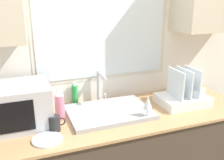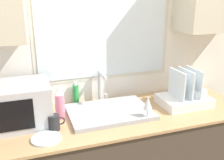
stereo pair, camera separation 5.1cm
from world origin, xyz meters
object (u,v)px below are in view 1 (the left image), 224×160
(mug_near_sink, at_px, (55,123))
(faucet, at_px, (100,84))
(microwave, at_px, (14,106))
(soap_bottle, at_px, (75,94))
(wine_glass, at_px, (148,103))
(spray_bottle, at_px, (60,104))
(dish_rack, at_px, (184,96))

(mug_near_sink, bearing_deg, faucet, 38.07)
(microwave, xyz_separation_m, soap_bottle, (0.45, 0.20, -0.06))
(microwave, relative_size, mug_near_sink, 4.24)
(wine_glass, bearing_deg, spray_bottle, 158.48)
(mug_near_sink, height_order, wine_glass, wine_glass)
(faucet, relative_size, wine_glass, 1.52)
(mug_near_sink, bearing_deg, microwave, 144.77)
(faucet, distance_m, soap_bottle, 0.22)
(dish_rack, bearing_deg, soap_bottle, 159.90)
(wine_glass, bearing_deg, dish_rack, 19.55)
(soap_bottle, bearing_deg, dish_rack, -20.10)
(dish_rack, relative_size, mug_near_sink, 3.45)
(spray_bottle, xyz_separation_m, mug_near_sink, (-0.06, -0.15, -0.06))
(soap_bottle, bearing_deg, wine_glass, -46.88)
(soap_bottle, height_order, wine_glass, soap_bottle)
(dish_rack, xyz_separation_m, soap_bottle, (-0.81, 0.30, 0.02))
(mug_near_sink, bearing_deg, spray_bottle, 67.85)
(dish_rack, bearing_deg, faucet, 157.38)
(mug_near_sink, xyz_separation_m, wine_glass, (0.63, -0.07, 0.07))
(spray_bottle, relative_size, wine_glass, 1.41)
(microwave, height_order, soap_bottle, microwave)
(dish_rack, relative_size, spray_bottle, 1.56)
(wine_glass, bearing_deg, soap_bottle, 133.12)
(faucet, bearing_deg, soap_bottle, 168.18)
(spray_bottle, height_order, mug_near_sink, spray_bottle)
(spray_bottle, xyz_separation_m, soap_bottle, (0.16, 0.22, -0.03))
(faucet, distance_m, dish_rack, 0.67)
(dish_rack, height_order, soap_bottle, dish_rack)
(spray_bottle, bearing_deg, soap_bottle, 54.10)
(mug_near_sink, bearing_deg, wine_glass, -6.54)
(dish_rack, height_order, wine_glass, dish_rack)
(dish_rack, xyz_separation_m, mug_near_sink, (-1.03, -0.07, -0.01))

